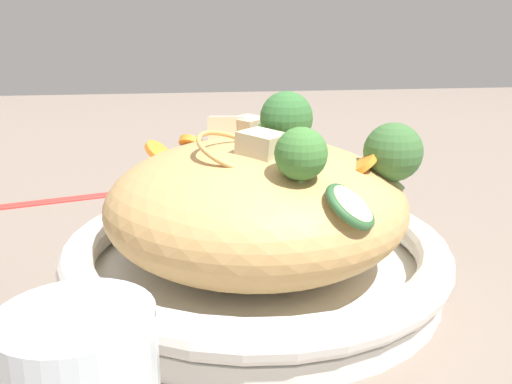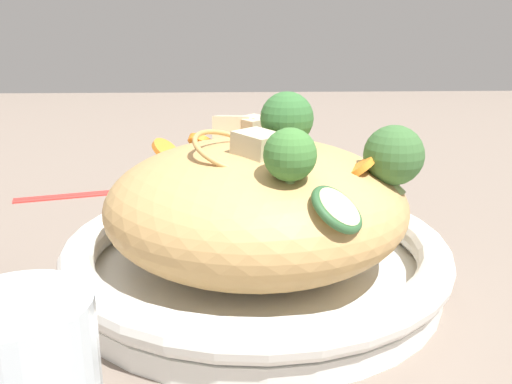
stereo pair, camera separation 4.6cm
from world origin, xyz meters
TOP-DOWN VIEW (x-y plane):
  - ground_plane at (0.00, 0.00)m, footprint 3.00×3.00m
  - serving_bowl at (0.00, 0.00)m, footprint 0.33×0.33m
  - noodle_heap at (0.00, 0.00)m, footprint 0.25×0.25m
  - broccoli_florets at (-0.06, 0.03)m, footprint 0.14×0.13m
  - carrot_coins at (0.01, -0.05)m, footprint 0.19×0.15m
  - zucchini_slices at (-0.03, -0.00)m, footprint 0.09×0.25m
  - chicken_chunks at (0.01, -0.03)m, footprint 0.06×0.15m
  - chopsticks_pair at (0.20, -0.28)m, footprint 0.22×0.08m

SIDE VIEW (x-z plane):
  - ground_plane at x=0.00m, z-range 0.00..0.00m
  - chopsticks_pair at x=0.20m, z-range 0.00..0.01m
  - serving_bowl at x=0.00m, z-range 0.00..0.05m
  - noodle_heap at x=0.00m, z-range 0.01..0.13m
  - zucchini_slices at x=-0.03m, z-range 0.08..0.14m
  - carrot_coins at x=0.01m, z-range 0.10..0.13m
  - chicken_chunks at x=0.01m, z-range 0.11..0.14m
  - broccoli_florets at x=-0.06m, z-range 0.09..0.17m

